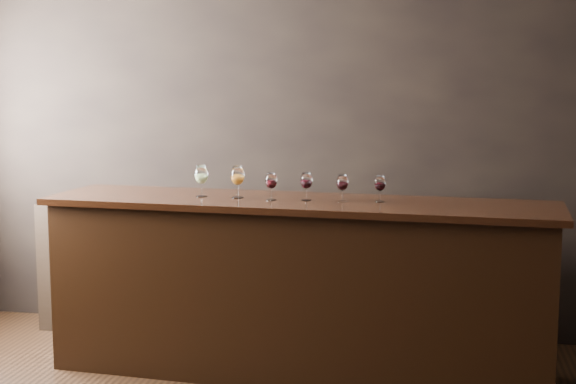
% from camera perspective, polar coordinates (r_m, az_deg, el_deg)
% --- Properties ---
extents(room_shell, '(5.02, 4.52, 2.81)m').
position_cam_1_polar(room_shell, '(4.17, -12.00, 6.14)').
color(room_shell, black).
rests_on(room_shell, ground).
extents(bar_counter, '(3.25, 0.91, 1.12)m').
position_cam_1_polar(bar_counter, '(5.29, 0.66, -7.06)').
color(bar_counter, black).
rests_on(bar_counter, ground).
extents(bar_top, '(3.36, 0.99, 0.04)m').
position_cam_1_polar(bar_top, '(5.17, 0.67, -0.80)').
color(bar_top, black).
rests_on(bar_top, bar_counter).
extents(back_bar_shelf, '(2.75, 0.40, 0.99)m').
position_cam_1_polar(back_bar_shelf, '(6.16, -5.16, -5.56)').
color(back_bar_shelf, black).
rests_on(back_bar_shelf, ground).
extents(glass_white, '(0.09, 0.09, 0.21)m').
position_cam_1_polar(glass_white, '(5.33, -6.18, 1.18)').
color(glass_white, white).
rests_on(glass_white, bar_top).
extents(glass_amber, '(0.09, 0.09, 0.21)m').
position_cam_1_polar(glass_amber, '(5.25, -3.60, 1.13)').
color(glass_amber, white).
rests_on(glass_amber, bar_top).
extents(glass_red_a, '(0.08, 0.08, 0.18)m').
position_cam_1_polar(glass_red_a, '(5.15, -1.21, 0.77)').
color(glass_red_a, white).
rests_on(glass_red_a, bar_top).
extents(glass_red_b, '(0.08, 0.08, 0.18)m').
position_cam_1_polar(glass_red_b, '(5.14, 1.32, 0.77)').
color(glass_red_b, white).
rests_on(glass_red_b, bar_top).
extents(glass_red_c, '(0.07, 0.07, 0.18)m').
position_cam_1_polar(glass_red_c, '(5.09, 3.89, 0.64)').
color(glass_red_c, white).
rests_on(glass_red_c, bar_top).
extents(glass_red_d, '(0.07, 0.07, 0.17)m').
position_cam_1_polar(glass_red_d, '(5.11, 6.56, 0.59)').
color(glass_red_d, white).
rests_on(glass_red_d, bar_top).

